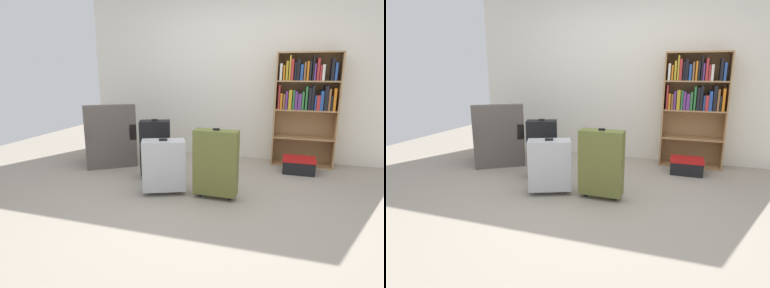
# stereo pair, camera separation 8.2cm
# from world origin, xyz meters

# --- Properties ---
(ground_plane) EXTENTS (8.45, 8.45, 0.00)m
(ground_plane) POSITION_xyz_m (0.00, 0.00, 0.00)
(ground_plane) COLOR #9E9384
(back_wall) EXTENTS (4.83, 0.10, 2.60)m
(back_wall) POSITION_xyz_m (0.00, 1.98, 1.30)
(back_wall) COLOR silver
(back_wall) RESTS_ON ground
(bookshelf) EXTENTS (0.85, 0.31, 1.61)m
(bookshelf) POSITION_xyz_m (1.07, 1.77, 0.96)
(bookshelf) COLOR #A87F51
(bookshelf) RESTS_ON ground
(armchair) EXTENTS (0.97, 0.97, 0.90)m
(armchair) POSITION_xyz_m (-1.67, 1.01, 0.32)
(armchair) COLOR #59514C
(armchair) RESTS_ON ground
(mug) EXTENTS (0.12, 0.08, 0.10)m
(mug) POSITION_xyz_m (-1.06, 1.02, 0.05)
(mug) COLOR white
(mug) RESTS_ON ground
(storage_box) EXTENTS (0.42, 0.30, 0.21)m
(storage_box) POSITION_xyz_m (1.02, 1.36, 0.11)
(storage_box) COLOR black
(storage_box) RESTS_ON ground
(suitcase_silver) EXTENTS (0.54, 0.42, 0.63)m
(suitcase_silver) POSITION_xyz_m (-0.46, 0.15, 0.33)
(suitcase_silver) COLOR #B7BABF
(suitcase_silver) RESTS_ON ground
(suitcase_olive) EXTENTS (0.47, 0.19, 0.77)m
(suitcase_olive) POSITION_xyz_m (0.13, 0.19, 0.40)
(suitcase_olive) COLOR brown
(suitcase_olive) RESTS_ON ground
(suitcase_black) EXTENTS (0.43, 0.32, 0.77)m
(suitcase_black) POSITION_xyz_m (-0.77, 0.62, 0.40)
(suitcase_black) COLOR black
(suitcase_black) RESTS_ON ground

